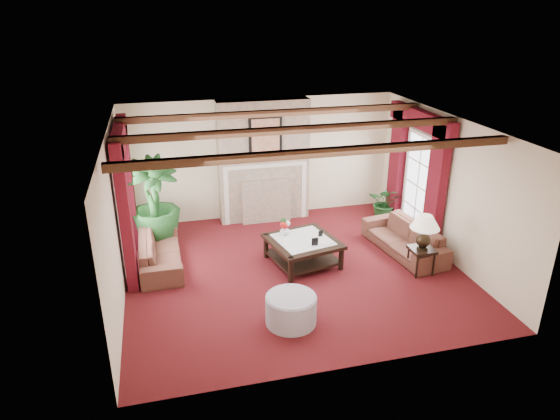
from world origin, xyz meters
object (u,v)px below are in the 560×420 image
object	(u,v)px
side_table	(421,260)
ottoman	(291,310)
coffee_table	(303,252)
sofa_left	(160,247)
potted_palm	(156,220)
sofa_right	(405,234)

from	to	relation	value
side_table	ottoman	xyz separation A→B (m)	(-2.70, -0.92, -0.02)
coffee_table	ottoman	size ratio (longest dim) A/B	1.53
sofa_left	potted_palm	world-z (taller)	potted_palm
side_table	ottoman	world-z (taller)	side_table
sofa_left	potted_palm	size ratio (longest dim) A/B	1.00
sofa_left	side_table	size ratio (longest dim) A/B	3.83
sofa_left	potted_palm	xyz separation A→B (m)	(-0.04, 0.98, 0.13)
sofa_right	potted_palm	distance (m)	4.98
side_table	ottoman	size ratio (longest dim) A/B	0.63
potted_palm	side_table	world-z (taller)	potted_palm
sofa_left	ottoman	bearing A→B (deg)	-141.84
sofa_left	side_table	world-z (taller)	sofa_left
coffee_table	ottoman	bearing A→B (deg)	-123.95
potted_palm	coffee_table	size ratio (longest dim) A/B	1.58
sofa_left	sofa_right	distance (m)	4.72
sofa_right	coffee_table	world-z (taller)	sofa_right
sofa_right	potted_palm	bearing A→B (deg)	-116.65
sofa_left	coffee_table	bearing A→B (deg)	-103.05
potted_palm	sofa_left	bearing A→B (deg)	-87.85
potted_palm	coffee_table	distance (m)	3.08
sofa_right	ottoman	xyz separation A→B (m)	(-2.79, -1.76, -0.16)
potted_palm	side_table	xyz separation A→B (m)	(4.62, -2.43, -0.26)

